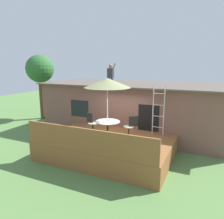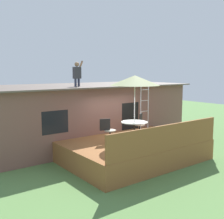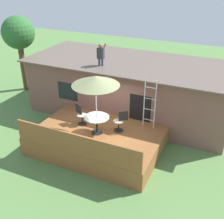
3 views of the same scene
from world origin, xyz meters
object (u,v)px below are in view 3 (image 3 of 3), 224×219
patio_umbrella (96,81)px  patio_chair_right (120,121)px  step_ladder (150,104)px  patio_chair_left (81,115)px  patio_table (97,120)px  person_figure (101,53)px  backyard_tree (18,34)px

patio_umbrella → patio_chair_right: (0.82, 0.56, -1.89)m
step_ladder → patio_chair_left: size_ratio=2.39×
patio_table → patio_chair_right: (0.82, 0.56, -0.13)m
person_figure → backyard_tree: (-6.14, 1.42, 0.03)m
patio_table → patio_chair_left: patio_chair_left is taller
step_ladder → patio_chair_right: bearing=-141.5°
patio_umbrella → patio_table: bearing=-81.1°
backyard_tree → patio_table: bearing=-28.9°
patio_umbrella → patio_chair_right: patio_umbrella is taller
patio_table → step_ladder: 2.32m
step_ladder → patio_chair_right: (-1.00, -0.79, -0.64)m
person_figure → backyard_tree: 6.30m
patio_chair_right → patio_chair_left: bearing=-28.3°
step_ladder → person_figure: 3.47m
step_ladder → person_figure: size_ratio=1.98×
patio_table → patio_chair_left: bearing=159.4°
patio_table → patio_chair_right: patio_chair_right is taller
patio_chair_left → backyard_tree: size_ratio=0.20×
patio_table → patio_umbrella: size_ratio=0.41×
patio_umbrella → person_figure: 2.77m
patio_umbrella → person_figure: bearing=112.3°
patio_table → backyard_tree: bearing=151.1°
patio_table → patio_chair_right: bearing=34.2°
patio_umbrella → backyard_tree: bearing=151.1°
patio_table → patio_umbrella: (-0.00, 0.00, 1.76)m
person_figure → backyard_tree: size_ratio=0.24×
patio_chair_left → backyard_tree: bearing=170.5°
patio_table → patio_chair_left: size_ratio=1.13×
person_figure → patio_chair_left: person_figure is taller
person_figure → step_ladder: bearing=-22.7°
step_ladder → patio_chair_left: bearing=-160.8°
patio_umbrella → person_figure: size_ratio=2.29×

